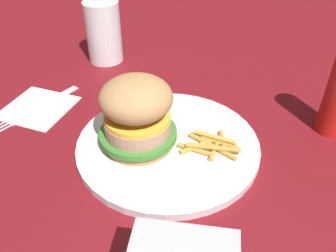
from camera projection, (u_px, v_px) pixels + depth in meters
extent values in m
plane|color=maroon|center=(187.00, 138.00, 0.56)|extent=(1.60, 1.60, 0.00)
cylinder|color=silver|center=(168.00, 145.00, 0.54)|extent=(0.27, 0.27, 0.01)
cylinder|color=tan|center=(139.00, 139.00, 0.53)|extent=(0.10, 0.10, 0.01)
cylinder|color=#387F2D|center=(138.00, 133.00, 0.52)|extent=(0.11, 0.11, 0.01)
cylinder|color=tan|center=(138.00, 125.00, 0.51)|extent=(0.10, 0.10, 0.02)
cylinder|color=yellow|center=(137.00, 117.00, 0.50)|extent=(0.09, 0.09, 0.01)
ellipsoid|color=tan|center=(136.00, 98.00, 0.48)|extent=(0.10, 0.10, 0.06)
cylinder|color=gold|center=(195.00, 150.00, 0.52)|extent=(0.05, 0.02, 0.01)
cylinder|color=gold|center=(215.00, 148.00, 0.52)|extent=(0.01, 0.05, 0.01)
cylinder|color=gold|center=(219.00, 142.00, 0.53)|extent=(0.06, 0.02, 0.01)
cylinder|color=gold|center=(197.00, 146.00, 0.52)|extent=(0.05, 0.04, 0.01)
cylinder|color=gold|center=(212.00, 146.00, 0.52)|extent=(0.07, 0.05, 0.01)
cylinder|color=gold|center=(213.00, 147.00, 0.51)|extent=(0.08, 0.01, 0.01)
cylinder|color=gold|center=(223.00, 142.00, 0.53)|extent=(0.02, 0.05, 0.01)
cylinder|color=gold|center=(215.00, 137.00, 0.53)|extent=(0.06, 0.02, 0.01)
cube|color=white|center=(38.00, 107.00, 0.63)|extent=(0.13, 0.13, 0.00)
cube|color=silver|center=(52.00, 98.00, 0.65)|extent=(0.06, 0.10, 0.00)
cube|color=silver|center=(17.00, 117.00, 0.60)|extent=(0.04, 0.04, 0.00)
cylinder|color=silver|center=(0.00, 126.00, 0.58)|extent=(0.01, 0.03, 0.00)
cylinder|color=silver|center=(3.00, 128.00, 0.58)|extent=(0.01, 0.03, 0.00)
cylinder|color=silver|center=(104.00, 32.00, 0.74)|extent=(0.07, 0.07, 0.12)
cylinder|color=silver|center=(105.00, 42.00, 0.75)|extent=(0.07, 0.07, 0.08)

